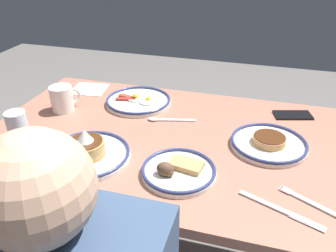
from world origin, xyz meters
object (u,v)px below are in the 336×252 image
object	(u,v)px
plate_near_main	(269,143)
butter_knife	(280,210)
plate_far_side	(178,170)
plate_far_companion	(87,152)
drinking_glass	(19,132)
coffee_mug	(62,98)
tea_spoon	(165,120)
cell_phone	(293,115)
plate_center_pancakes	(138,101)
paper_napkin	(89,89)
fork_near	(311,203)

from	to	relation	value
plate_near_main	butter_knife	size ratio (longest dim) A/B	1.16
plate_far_side	butter_knife	bearing A→B (deg)	165.72
plate_far_side	butter_knife	world-z (taller)	plate_far_side
plate_near_main	butter_knife	bearing A→B (deg)	97.33
plate_far_companion	drinking_glass	bearing A→B (deg)	-0.27
coffee_mug	tea_spoon	world-z (taller)	coffee_mug
drinking_glass	cell_phone	size ratio (longest dim) A/B	0.90
plate_near_main	plate_center_pancakes	bearing A→B (deg)	-19.79
plate_center_pancakes	tea_spoon	distance (m)	0.19
coffee_mug	paper_napkin	xyz separation A→B (m)	(-0.00, -0.22, -0.05)
plate_near_main	plate_far_companion	distance (m)	0.60
plate_far_companion	paper_napkin	xyz separation A→B (m)	(0.25, -0.50, -0.02)
plate_center_pancakes	fork_near	distance (m)	0.80
paper_napkin	plate_center_pancakes	bearing A→B (deg)	164.56
plate_near_main	plate_far_side	size ratio (longest dim) A/B	1.14
plate_center_pancakes	plate_near_main	bearing A→B (deg)	160.21
drinking_glass	plate_center_pancakes	bearing A→B (deg)	-121.80
paper_napkin	butter_knife	size ratio (longest dim) A/B	0.68
plate_near_main	butter_knife	distance (m)	0.31
coffee_mug	butter_knife	xyz separation A→B (m)	(-0.85, 0.36, -0.05)
drinking_glass	butter_knife	bearing A→B (deg)	174.62
plate_near_main	plate_center_pancakes	xyz separation A→B (m)	(0.54, -0.19, -0.00)
plate_center_pancakes	tea_spoon	world-z (taller)	plate_center_pancakes
plate_far_companion	fork_near	xyz separation A→B (m)	(-0.68, 0.03, -0.02)
plate_far_companion	butter_knife	xyz separation A→B (m)	(-0.60, 0.08, -0.02)
tea_spoon	coffee_mug	bearing A→B (deg)	3.56
paper_napkin	cell_phone	bearing A→B (deg)	179.15
butter_knife	plate_far_companion	bearing A→B (deg)	-7.46
plate_center_pancakes	coffee_mug	world-z (taller)	coffee_mug
plate_far_companion	paper_napkin	world-z (taller)	plate_far_companion
drinking_glass	cell_phone	world-z (taller)	drinking_glass
plate_far_companion	butter_knife	distance (m)	0.60
coffee_mug	plate_far_companion	bearing A→B (deg)	131.89
plate_far_side	coffee_mug	xyz separation A→B (m)	(0.56, -0.29, 0.04)
plate_far_companion	coffee_mug	world-z (taller)	plate_far_companion
plate_far_companion	coffee_mug	size ratio (longest dim) A/B	2.53
drinking_glass	paper_napkin	bearing A→B (deg)	-89.12
plate_far_side	cell_phone	xyz separation A→B (m)	(-0.34, -0.49, -0.01)
plate_far_side	plate_near_main	bearing A→B (deg)	-137.62
plate_near_main	tea_spoon	distance (m)	0.40
fork_near	butter_knife	xyz separation A→B (m)	(0.08, 0.05, -0.00)
drinking_glass	paper_napkin	world-z (taller)	drinking_glass
cell_phone	tea_spoon	xyz separation A→B (m)	(0.48, 0.18, 0.00)
plate_near_main	plate_far_side	world-z (taller)	plate_far_side
tea_spoon	butter_knife	bearing A→B (deg)	137.96
plate_far_companion	plate_far_side	bearing A→B (deg)	179.45
fork_near	plate_near_main	bearing A→B (deg)	-65.37
coffee_mug	paper_napkin	world-z (taller)	coffee_mug
plate_center_pancakes	paper_napkin	distance (m)	0.28
plate_far_companion	tea_spoon	world-z (taller)	plate_far_companion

